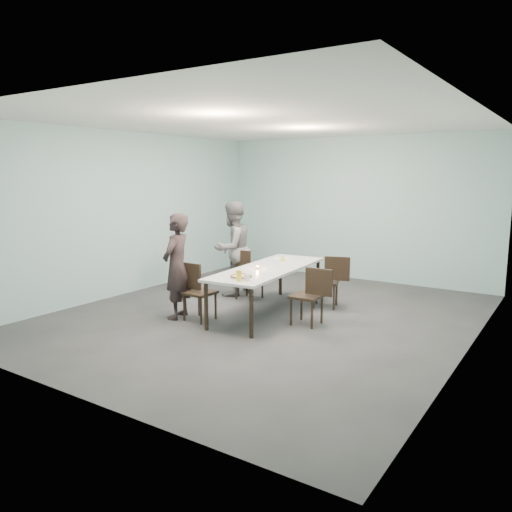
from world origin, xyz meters
The scene contains 16 objects.
ground centered at (0.00, 0.00, 0.00)m, with size 7.00×7.00×0.00m, color #333335.
room_shell centered at (0.00, 0.00, 2.03)m, with size 6.02×7.02×3.01m.
table centered at (-0.05, 0.18, 0.69)m, with size 1.11×2.67×0.75m.
chair_near_left centered at (-0.80, -0.72, 0.50)m, with size 0.62×0.43×0.87m.
chair_far_left centered at (-0.91, 0.79, 0.50)m, with size 0.61×0.42×0.87m.
chair_near_right centered at (0.83, -0.03, 0.50)m, with size 0.62×0.43×0.87m.
chair_far_right centered at (0.63, 1.05, 0.50)m, with size 0.65×0.52×0.87m.
diner_near centered at (-1.10, -0.82, 0.82)m, with size 0.60×0.39×1.64m, color black.
diner_far centered at (-1.27, 0.88, 0.87)m, with size 0.84×0.66×1.74m, color slate.
pizza centered at (0.04, -0.71, 0.77)m, with size 0.34×0.34×0.04m.
side_plate centered at (0.16, -0.25, 0.76)m, with size 0.18×0.18×0.01m, color white.
beer_glass centered at (0.15, -0.91, 0.82)m, with size 0.08×0.08×0.15m, color yellow.
water_tumbler centered at (0.23, -0.84, 0.80)m, with size 0.08×0.08×0.09m, color silver.
tealight centered at (-0.11, -0.04, 0.77)m, with size 0.06×0.06×0.05m.
amber_tumbler centered at (-0.14, 0.79, 0.79)m, with size 0.07×0.07×0.08m, color yellow.
menu centered at (-0.30, 1.03, 0.75)m, with size 0.30×0.22×0.01m, color silver.
Camera 1 is at (4.08, -6.46, 2.23)m, focal length 35.00 mm.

